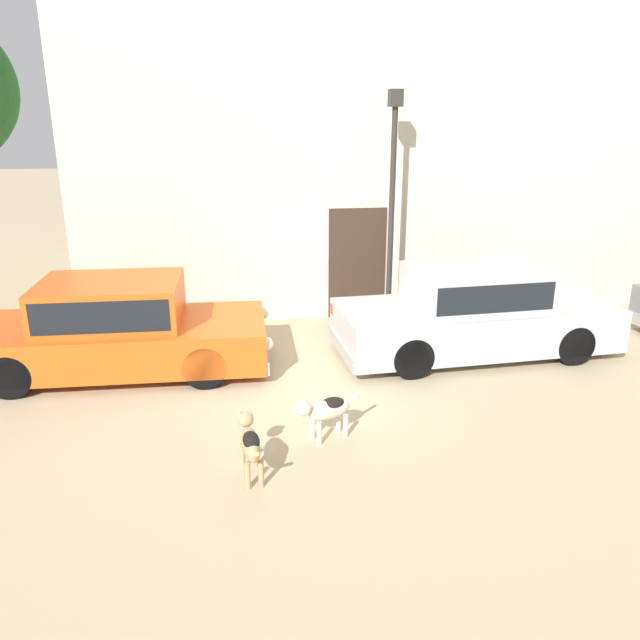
{
  "coord_description": "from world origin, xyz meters",
  "views": [
    {
      "loc": [
        -0.9,
        -8.27,
        3.75
      ],
      "look_at": [
        0.28,
        0.2,
        0.9
      ],
      "focal_mm": 34.77,
      "sensor_mm": 36.0,
      "label": 1
    }
  ],
  "objects_px": {
    "parked_sedan_nearest": "(116,327)",
    "stray_dog_tan": "(250,442)",
    "parked_sedan_second": "(474,312)",
    "stray_dog_spotted": "(325,409)",
    "street_lamp": "(393,183)"
  },
  "relations": [
    {
      "from": "stray_dog_tan",
      "to": "street_lamp",
      "type": "xyz_separation_m",
      "value": [
        2.66,
        4.63,
        2.21
      ]
    },
    {
      "from": "street_lamp",
      "to": "stray_dog_tan",
      "type": "bearing_deg",
      "value": -119.89
    },
    {
      "from": "parked_sedan_nearest",
      "to": "stray_dog_tan",
      "type": "xyz_separation_m",
      "value": [
        1.9,
        -3.22,
        -0.29
      ]
    },
    {
      "from": "parked_sedan_second",
      "to": "stray_dog_tan",
      "type": "relative_size",
      "value": 4.65
    },
    {
      "from": "parked_sedan_nearest",
      "to": "stray_dog_tan",
      "type": "bearing_deg",
      "value": -58.56
    },
    {
      "from": "parked_sedan_second",
      "to": "stray_dog_spotted",
      "type": "xyz_separation_m",
      "value": [
        -2.82,
        -2.51,
        -0.31
      ]
    },
    {
      "from": "stray_dog_spotted",
      "to": "street_lamp",
      "type": "relative_size",
      "value": 0.22
    },
    {
      "from": "stray_dog_spotted",
      "to": "stray_dog_tan",
      "type": "bearing_deg",
      "value": 14.75
    },
    {
      "from": "parked_sedan_second",
      "to": "stray_dog_spotted",
      "type": "height_order",
      "value": "parked_sedan_second"
    },
    {
      "from": "street_lamp",
      "to": "stray_dog_spotted",
      "type": "bearing_deg",
      "value": -113.86
    },
    {
      "from": "parked_sedan_nearest",
      "to": "parked_sedan_second",
      "type": "bearing_deg",
      "value": 0.47
    },
    {
      "from": "parked_sedan_second",
      "to": "street_lamp",
      "type": "distance_m",
      "value": 2.63
    },
    {
      "from": "parked_sedan_nearest",
      "to": "stray_dog_spotted",
      "type": "distance_m",
      "value": 3.81
    },
    {
      "from": "stray_dog_spotted",
      "to": "street_lamp",
      "type": "height_order",
      "value": "street_lamp"
    },
    {
      "from": "parked_sedan_second",
      "to": "stray_dog_spotted",
      "type": "relative_size",
      "value": 5.12
    }
  ]
}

